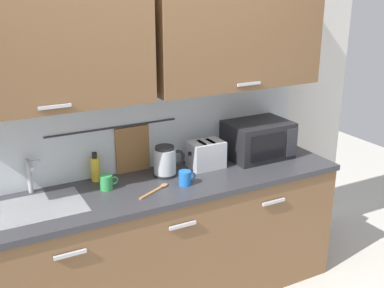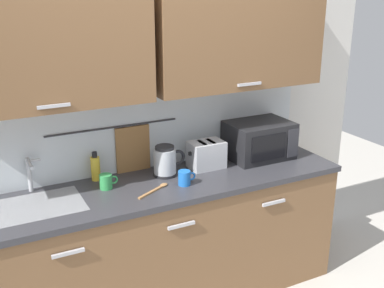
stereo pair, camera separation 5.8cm
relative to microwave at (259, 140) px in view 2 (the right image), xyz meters
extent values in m
cube|color=brown|center=(-0.84, -0.11, -0.61)|extent=(2.50, 0.60, 0.86)
cube|color=#B7B7BC|center=(-1.53, -0.42, -0.30)|extent=(0.18, 0.02, 0.02)
cube|color=#B7B7BC|center=(-0.84, -0.42, -0.30)|extent=(0.18, 0.02, 0.02)
cube|color=#B7B7BC|center=(-0.15, -0.42, -0.30)|extent=(0.18, 0.02, 0.02)
cube|color=#333338|center=(-0.84, -0.11, -0.16)|extent=(2.53, 0.63, 0.04)
cube|color=#9EA0A5|center=(-1.61, -0.09, -0.18)|extent=(0.52, 0.38, 0.09)
cube|color=silver|center=(-0.84, 0.22, 0.21)|extent=(3.70, 0.06, 2.50)
cube|color=silver|center=(-0.84, 0.19, 0.14)|extent=(2.50, 0.01, 0.55)
cube|color=brown|center=(-1.48, 0.03, 0.77)|extent=(1.22, 0.33, 0.70)
cube|color=#B7B7BC|center=(-1.48, -0.15, 0.47)|extent=(0.18, 0.01, 0.02)
cube|color=brown|center=(-0.20, 0.03, 0.77)|extent=(1.22, 0.33, 0.70)
cube|color=#B7B7BC|center=(-0.20, -0.15, 0.47)|extent=(0.18, 0.01, 0.02)
cylinder|color=#333338|center=(-1.05, 0.17, 0.19)|extent=(0.90, 0.01, 0.01)
cube|color=olive|center=(-0.92, 0.17, 0.01)|extent=(0.24, 0.02, 0.34)
cylinder|color=#B2B5BA|center=(-1.61, 0.14, -0.03)|extent=(0.03, 0.03, 0.22)
cylinder|color=#B2B5BA|center=(-1.61, 0.06, 0.07)|extent=(0.02, 0.16, 0.02)
cube|color=#B2B5BA|center=(-1.57, 0.14, 0.06)|extent=(0.07, 0.02, 0.01)
cube|color=black|center=(0.00, 0.00, 0.00)|extent=(0.46, 0.34, 0.27)
cube|color=black|center=(-0.04, -0.17, 0.00)|extent=(0.29, 0.01, 0.18)
cube|color=#2D2D33|center=(0.18, -0.17, 0.00)|extent=(0.09, 0.01, 0.21)
cylinder|color=black|center=(-0.76, 0.00, -0.13)|extent=(0.16, 0.16, 0.02)
cylinder|color=#B2B7BC|center=(-0.76, 0.00, -0.03)|extent=(0.15, 0.15, 0.17)
cylinder|color=#262628|center=(-0.76, 0.00, 0.06)|extent=(0.13, 0.13, 0.02)
torus|color=black|center=(-0.67, 0.00, -0.02)|extent=(0.11, 0.02, 0.11)
cylinder|color=yellow|center=(-1.20, 0.13, -0.06)|extent=(0.06, 0.06, 0.16)
cylinder|color=black|center=(-1.20, 0.13, 0.04)|extent=(0.03, 0.03, 0.04)
cylinder|color=green|center=(-1.18, -0.03, -0.09)|extent=(0.08, 0.08, 0.09)
torus|color=green|center=(-1.13, -0.03, -0.09)|extent=(0.06, 0.01, 0.06)
cube|color=#B7BABF|center=(-0.44, 0.00, -0.04)|extent=(0.24, 0.17, 0.19)
cube|color=black|center=(-0.48, 0.00, 0.05)|extent=(0.03, 0.12, 0.01)
cube|color=black|center=(-0.41, 0.00, 0.05)|extent=(0.03, 0.12, 0.01)
cube|color=black|center=(-0.57, 0.00, -0.01)|extent=(0.02, 0.02, 0.02)
cylinder|color=blue|center=(-0.72, -0.21, -0.09)|extent=(0.08, 0.08, 0.09)
torus|color=blue|center=(-0.66, -0.21, -0.09)|extent=(0.06, 0.01, 0.06)
cube|color=#9E7042|center=(-0.96, -0.23, -0.13)|extent=(0.20, 0.12, 0.01)
ellipsoid|color=#9E7042|center=(-0.84, -0.16, -0.13)|extent=(0.07, 0.06, 0.01)
camera|label=1|loc=(-2.00, -2.72, 1.12)|focal=44.58mm
camera|label=2|loc=(-1.95, -2.74, 1.12)|focal=44.58mm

